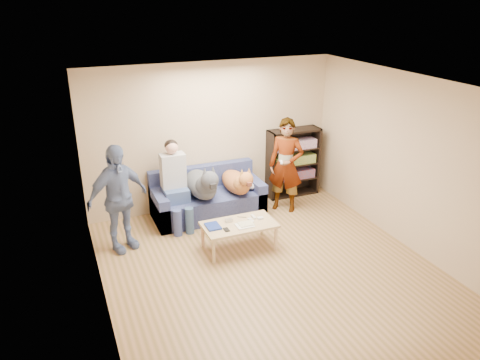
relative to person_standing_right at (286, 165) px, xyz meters
name	(u,v)px	position (x,y,z in m)	size (l,w,h in m)	color
ground	(273,272)	(-1.11, -1.78, -0.84)	(5.00, 5.00, 0.00)	olive
ceiling	(278,87)	(-1.11, -1.78, 1.76)	(5.00, 5.00, 0.00)	white
wall_back	(212,136)	(-1.11, 0.72, 0.46)	(4.50, 4.50, 0.00)	tan
wall_front	(407,293)	(-1.11, -4.28, 0.46)	(4.50, 4.50, 0.00)	tan
wall_left	(97,217)	(-3.36, -1.78, 0.46)	(5.00, 5.00, 0.00)	tan
wall_right	(412,164)	(1.14, -1.78, 0.46)	(5.00, 5.00, 0.00)	tan
blanket	(252,184)	(-0.56, 0.20, -0.34)	(0.40, 0.34, 0.14)	silver
person_standing_right	(286,165)	(0.00, 0.00, 0.00)	(0.61, 0.40, 1.68)	gray
person_standing_left	(118,199)	(-2.94, -0.30, -0.01)	(0.97, 0.41, 1.66)	#6774A6
held_controller	(281,162)	(-0.20, -0.20, 0.16)	(0.04, 0.11, 0.03)	white
notebook_blue	(213,226)	(-1.69, -0.93, -0.41)	(0.20, 0.26, 0.03)	navy
papers	(245,225)	(-1.24, -1.08, -0.41)	(0.26, 0.20, 0.01)	white
magazine	(246,224)	(-1.21, -1.06, -0.40)	(0.22, 0.17, 0.01)	beige
camera_silver	(229,220)	(-1.41, -0.86, -0.39)	(0.11, 0.06, 0.05)	#AEAFB3
controller_a	(253,217)	(-1.01, -0.88, -0.40)	(0.04, 0.13, 0.03)	silver
controller_b	(260,218)	(-0.93, -0.96, -0.40)	(0.09, 0.06, 0.03)	silver
headphone_cup_a	(252,221)	(-1.09, -1.00, -0.41)	(0.07, 0.07, 0.02)	silver
headphone_cup_b	(250,219)	(-1.09, -0.92, -0.41)	(0.07, 0.07, 0.02)	silver
pen_orange	(242,228)	(-1.31, -1.14, -0.41)	(0.01, 0.01, 0.14)	orange
pen_black	(242,217)	(-1.17, -0.80, -0.41)	(0.01, 0.01, 0.14)	black
wallet	(226,230)	(-1.54, -1.10, -0.41)	(0.07, 0.12, 0.01)	black
sofa	(207,200)	(-1.36, 0.32, -0.56)	(1.90, 0.85, 0.82)	#515B93
person_seated	(175,181)	(-1.95, 0.19, -0.07)	(0.40, 0.73, 1.47)	#405B8E
dog_gray	(202,184)	(-1.50, 0.14, -0.17)	(0.48, 1.28, 0.69)	#51535B
dog_tan	(238,182)	(-0.88, 0.09, -0.21)	(0.40, 1.16, 0.58)	#A65332
coffee_table	(239,226)	(-1.29, -0.98, -0.46)	(1.10, 0.60, 0.42)	tan
bookshelf	(293,161)	(0.44, 0.55, -0.16)	(1.00, 0.34, 1.30)	black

